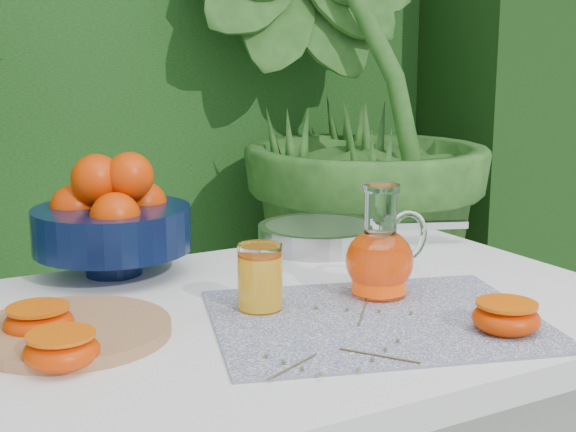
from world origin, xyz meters
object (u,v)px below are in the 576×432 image
cutting_board (72,331)px  juice_pitcher (381,257)px  white_table (295,357)px  saute_pan (321,235)px  fruit_bowl (112,219)px

cutting_board → juice_pitcher: bearing=-7.0°
white_table → juice_pitcher: juice_pitcher is taller
white_table → cutting_board: cutting_board is taller
white_table → saute_pan: bearing=52.3°
white_table → juice_pitcher: (0.13, -0.03, 0.14)m
fruit_bowl → saute_pan: (0.40, -0.01, -0.07)m
white_table → fruit_bowl: 0.39m
white_table → juice_pitcher: size_ratio=5.90×
white_table → cutting_board: 0.33m
cutting_board → saute_pan: bearing=25.4°
white_table → saute_pan: saute_pan is taller
fruit_bowl → juice_pitcher: 0.45m
saute_pan → white_table: bearing=-127.7°
cutting_board → white_table: bearing=-4.6°
white_table → fruit_bowl: bearing=121.8°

